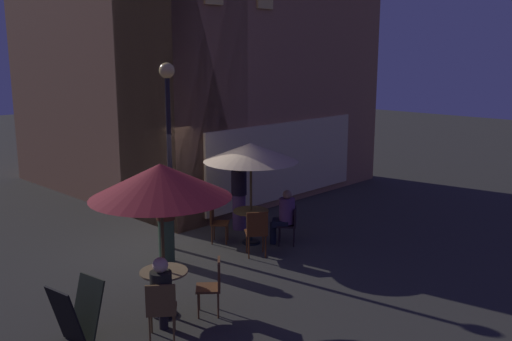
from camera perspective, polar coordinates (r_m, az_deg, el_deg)
The scene contains 17 objects.
ground_plane at distance 12.18m, azimuth -8.55°, elevation -8.13°, with size 60.00×60.00×0.00m, color #36342E.
cafe_building at distance 16.42m, azimuth -7.02°, elevation 10.74°, with size 8.30×8.74×7.71m.
street_lamp_near_corner at distance 11.70m, azimuth -8.92°, elevation 5.02°, with size 0.32×0.32×3.96m.
menu_sandwich_board at distance 8.74m, azimuth -17.79°, elevation -13.58°, with size 0.71×0.63×0.90m.
cafe_table_0 at distance 9.19m, azimuth -9.34°, elevation -11.18°, with size 0.76×0.76×0.76m.
cafe_table_1 at distance 12.38m, azimuth -0.51°, elevation -4.91°, with size 0.79×0.79×0.75m.
patio_umbrella_0 at distance 8.68m, azimuth -9.71°, elevation -1.08°, with size 2.20×2.20×2.49m.
patio_umbrella_1 at distance 12.04m, azimuth -0.53°, elevation 1.83°, with size 2.06×2.06×2.26m.
cafe_chair_0 at distance 8.43m, azimuth -9.63°, elevation -13.48°, with size 0.60×0.60×0.92m.
cafe_chair_1 at distance 9.15m, azimuth -4.33°, elevation -11.28°, with size 0.55×0.55×0.92m.
cafe_chair_2 at distance 12.47m, azimuth -4.10°, elevation -5.00°, with size 0.55×0.55×0.88m.
cafe_chair_3 at distance 11.53m, azimuth 0.07°, elevation -6.02°, with size 0.61×0.61×0.99m.
cafe_chair_4 at distance 12.33m, azimuth 3.55°, elevation -5.26°, with size 0.56×0.56×0.84m.
patron_seated_0 at distance 8.50m, azimuth -9.61°, elevation -12.05°, with size 0.49×0.51×1.26m.
patron_seated_1 at distance 12.28m, azimuth 2.93°, elevation -4.42°, with size 0.51×0.53×1.23m.
patron_standing_2 at distance 11.32m, azimuth -9.18°, elevation -5.05°, with size 0.37×0.37×1.75m.
patron_standing_3 at distance 13.31m, azimuth -1.75°, elevation -2.65°, with size 0.37×0.37×1.61m.
Camera 1 is at (-6.88, -9.16, 4.13)m, focal length 39.25 mm.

